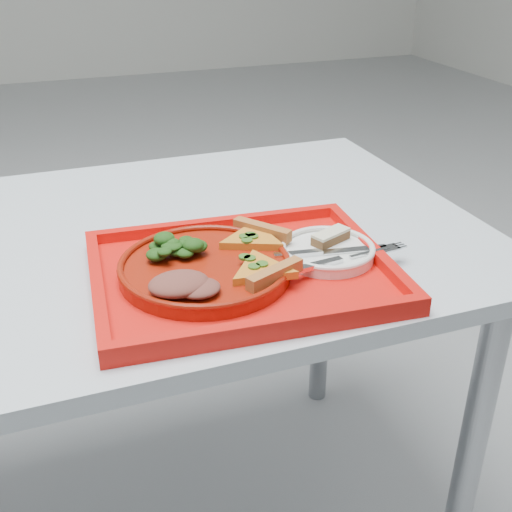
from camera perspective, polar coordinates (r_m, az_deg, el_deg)
name	(u,v)px	position (r m, az deg, el deg)	size (l,w,h in m)	color
table	(31,293)	(1.16, -19.40, -3.12)	(1.60, 0.80, 0.75)	silver
tray_main	(242,275)	(0.99, -1.28, -1.73)	(0.45, 0.35, 0.01)	red
dinner_plate	(205,270)	(0.97, -4.55, -1.23)	(0.26, 0.26, 0.02)	maroon
side_plate	(327,253)	(1.03, 6.36, 0.26)	(0.15, 0.15, 0.01)	white
pizza_slice_a	(261,267)	(0.94, 0.48, -1.02)	(0.11, 0.10, 0.02)	gold
pizza_slice_b	(252,237)	(1.03, -0.33, 1.74)	(0.12, 0.10, 0.02)	gold
salad_heap	(175,242)	(1.00, -7.22, 1.23)	(0.08, 0.07, 0.04)	black
meat_portion	(179,284)	(0.90, -6.88, -2.47)	(0.09, 0.07, 0.03)	brown
dessert_bar	(331,237)	(1.05, 6.66, 1.72)	(0.07, 0.05, 0.02)	#54371C
knife	(331,251)	(1.01, 6.70, 0.45)	(0.18, 0.02, 0.01)	silver
fork	(349,257)	(1.00, 8.28, -0.11)	(0.18, 0.02, 0.01)	silver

